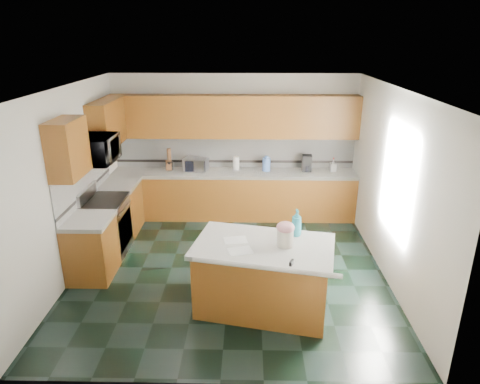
{
  "coord_description": "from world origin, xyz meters",
  "views": [
    {
      "loc": [
        0.27,
        -5.72,
        3.38
      ],
      "look_at": [
        0.15,
        0.35,
        1.12
      ],
      "focal_mm": 32.0,
      "sensor_mm": 36.0,
      "label": 1
    }
  ],
  "objects_px": {
    "island_base": "(263,278)",
    "soap_bottle_island": "(297,223)",
    "island_top": "(264,246)",
    "coffee_maker": "(307,163)",
    "treat_jar": "(285,238)",
    "toaster_oven": "(196,164)",
    "knife_block": "(169,165)"
  },
  "relations": [
    {
      "from": "island_base",
      "to": "island_top",
      "type": "height_order",
      "value": "island_top"
    },
    {
      "from": "island_base",
      "to": "knife_block",
      "type": "height_order",
      "value": "knife_block"
    },
    {
      "from": "island_base",
      "to": "knife_block",
      "type": "distance_m",
      "value": 3.52
    },
    {
      "from": "island_base",
      "to": "coffee_maker",
      "type": "height_order",
      "value": "coffee_maker"
    },
    {
      "from": "coffee_maker",
      "to": "knife_block",
      "type": "bearing_deg",
      "value": -174.63
    },
    {
      "from": "treat_jar",
      "to": "soap_bottle_island",
      "type": "height_order",
      "value": "soap_bottle_island"
    },
    {
      "from": "island_base",
      "to": "soap_bottle_island",
      "type": "height_order",
      "value": "soap_bottle_island"
    },
    {
      "from": "knife_block",
      "to": "toaster_oven",
      "type": "xyz_separation_m",
      "value": [
        0.52,
        0.0,
        0.02
      ]
    },
    {
      "from": "knife_block",
      "to": "island_top",
      "type": "bearing_deg",
      "value": -66.85
    },
    {
      "from": "knife_block",
      "to": "soap_bottle_island",
      "type": "bearing_deg",
      "value": -58.64
    },
    {
      "from": "coffee_maker",
      "to": "island_base",
      "type": "bearing_deg",
      "value": -101.91
    },
    {
      "from": "knife_block",
      "to": "toaster_oven",
      "type": "distance_m",
      "value": 0.52
    },
    {
      "from": "island_base",
      "to": "toaster_oven",
      "type": "height_order",
      "value": "toaster_oven"
    },
    {
      "from": "island_base",
      "to": "island_top",
      "type": "relative_size",
      "value": 0.94
    },
    {
      "from": "soap_bottle_island",
      "to": "coffee_maker",
      "type": "relative_size",
      "value": 1.19
    },
    {
      "from": "island_base",
      "to": "knife_block",
      "type": "bearing_deg",
      "value": 131.41
    },
    {
      "from": "treat_jar",
      "to": "toaster_oven",
      "type": "bearing_deg",
      "value": 110.39
    },
    {
      "from": "soap_bottle_island",
      "to": "island_top",
      "type": "bearing_deg",
      "value": -157.16
    },
    {
      "from": "toaster_oven",
      "to": "coffee_maker",
      "type": "relative_size",
      "value": 1.39
    },
    {
      "from": "island_top",
      "to": "coffee_maker",
      "type": "xyz_separation_m",
      "value": [
        0.91,
        3.05,
        0.18
      ]
    },
    {
      "from": "island_top",
      "to": "knife_block",
      "type": "relative_size",
      "value": 8.62
    },
    {
      "from": "island_top",
      "to": "treat_jar",
      "type": "height_order",
      "value": "treat_jar"
    },
    {
      "from": "island_top",
      "to": "coffee_maker",
      "type": "distance_m",
      "value": 3.19
    },
    {
      "from": "island_top",
      "to": "soap_bottle_island",
      "type": "distance_m",
      "value": 0.54
    },
    {
      "from": "soap_bottle_island",
      "to": "knife_block",
      "type": "xyz_separation_m",
      "value": [
        -2.14,
        2.76,
        -0.08
      ]
    },
    {
      "from": "island_top",
      "to": "toaster_oven",
      "type": "relative_size",
      "value": 4.06
    },
    {
      "from": "coffee_maker",
      "to": "island_top",
      "type": "bearing_deg",
      "value": -101.91
    },
    {
      "from": "island_base",
      "to": "treat_jar",
      "type": "bearing_deg",
      "value": 6.02
    },
    {
      "from": "knife_block",
      "to": "toaster_oven",
      "type": "height_order",
      "value": "toaster_oven"
    },
    {
      "from": "island_top",
      "to": "coffee_maker",
      "type": "relative_size",
      "value": 5.66
    },
    {
      "from": "soap_bottle_island",
      "to": "toaster_oven",
      "type": "height_order",
      "value": "soap_bottle_island"
    },
    {
      "from": "soap_bottle_island",
      "to": "toaster_oven",
      "type": "relative_size",
      "value": 0.85
    }
  ]
}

